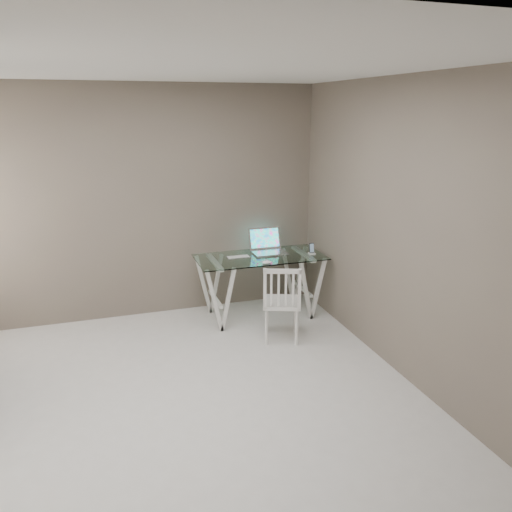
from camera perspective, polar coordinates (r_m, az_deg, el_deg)
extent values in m
plane|color=beige|center=(4.35, -7.31, -17.37)|extent=(4.50, 4.50, 0.00)
cube|color=white|center=(3.63, -8.96, 20.85)|extent=(4.00, 4.50, 0.02)
cube|color=#645A4F|center=(5.94, -11.97, 5.83)|extent=(4.00, 0.02, 2.70)
cube|color=#645A4F|center=(1.80, 5.80, -19.86)|extent=(4.00, 0.02, 2.70)
cube|color=#645A4F|center=(4.54, 17.61, 2.18)|extent=(0.02, 4.50, 2.70)
cube|color=silver|center=(5.85, 0.48, -0.11)|extent=(1.50, 0.70, 0.01)
cube|color=silver|center=(5.83, -4.67, -4.15)|extent=(0.24, 0.62, 0.72)
cube|color=silver|center=(6.16, 5.34, -3.02)|extent=(0.24, 0.62, 0.72)
cube|color=silver|center=(5.37, 2.95, -5.31)|extent=(0.50, 0.50, 0.04)
cylinder|color=silver|center=(5.31, 1.21, -8.13)|extent=(0.03, 0.03, 0.40)
cylinder|color=silver|center=(5.32, 4.66, -8.16)|extent=(0.03, 0.03, 0.40)
cylinder|color=silver|center=(5.60, 1.27, -6.78)|extent=(0.03, 0.03, 0.40)
cylinder|color=silver|center=(5.61, 4.53, -6.81)|extent=(0.03, 0.03, 0.40)
cube|color=silver|center=(5.12, 3.01, -3.79)|extent=(0.38, 0.16, 0.44)
cube|color=silver|center=(5.98, 1.54, 0.40)|extent=(0.40, 0.28, 0.02)
cube|color=#19D899|center=(6.11, 0.99, 2.06)|extent=(0.40, 0.09, 0.26)
cube|color=silver|center=(5.82, -2.05, -0.10)|extent=(0.27, 0.12, 0.01)
ellipsoid|color=white|center=(5.58, 1.24, -0.71)|extent=(0.11, 0.06, 0.03)
cube|color=white|center=(5.98, 6.41, 0.29)|extent=(0.07, 0.07, 0.02)
cube|color=black|center=(5.97, 6.39, 0.92)|extent=(0.06, 0.03, 0.12)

